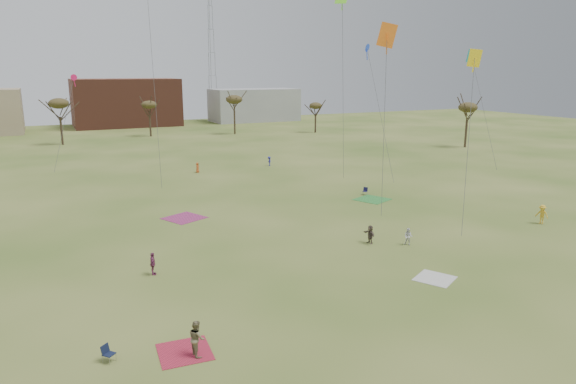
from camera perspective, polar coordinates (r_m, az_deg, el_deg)
name	(u,v)px	position (r m, az deg, el deg)	size (l,w,h in m)	color
ground	(385,339)	(28.97, 10.71, -15.69)	(260.00, 260.00, 0.00)	#38551A
spectator_fore_b	(197,338)	(27.05, -10.07, -15.64)	(0.90, 0.70, 1.85)	olive
spectator_fore_c	(370,234)	(43.14, 9.07, -4.65)	(1.43, 0.45, 1.54)	#504139
flyer_mid_b	(542,214)	(53.49, 26.30, -2.23)	(1.17, 0.67, 1.81)	gold
spectator_mid_d	(153,264)	(37.41, -14.74, -7.69)	(0.96, 0.40, 1.63)	#853760
spectator_mid_e	(408,237)	(43.32, 13.18, -4.84)	(0.69, 0.54, 1.43)	silver
flyer_far_b	(197,168)	(73.39, -9.99, 2.68)	(0.70, 0.45, 1.42)	#BB4F20
flyer_far_c	(269,161)	(77.58, -2.09, 3.43)	(0.90, 0.52, 1.39)	navy
blanket_red	(185,352)	(27.85, -11.38, -16.97)	(2.59, 2.59, 0.03)	#A82137
blanket_cream	(435,279)	(37.24, 15.94, -9.21)	(2.41, 2.41, 0.03)	silver
blanket_plum	(184,218)	(50.98, -11.42, -2.85)	(3.35, 3.35, 0.03)	#922D61
blanket_olive	(372,199)	(57.91, 9.29, -0.82)	(3.27, 3.27, 0.03)	#308434
camp_chair_left	(109,357)	(27.87, -19.21, -16.87)	(0.73, 0.74, 0.87)	#121A32
camp_chair_right	(365,193)	(59.90, 8.52, -0.07)	(0.74, 0.73, 0.87)	#151438
kites_aloft	(200,4)	(55.03, -9.67, 19.79)	(61.39, 68.70, 25.60)	white
tree_line	(116,109)	(100.35, -18.55, 8.67)	(117.44, 49.32, 8.91)	#3A2B1E
building_brick	(126,102)	(141.90, -17.52, 9.44)	(26.00, 16.00, 12.00)	brown
building_grey	(254,105)	(149.20, -3.78, 9.60)	(24.00, 12.00, 9.00)	gray
radio_tower	(211,52)	(152.23, -8.51, 15.09)	(1.51, 1.72, 41.00)	#9EA3A8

